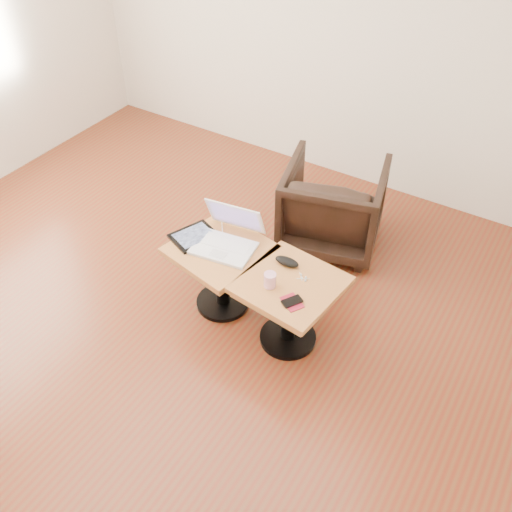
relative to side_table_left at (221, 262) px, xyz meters
The scene contains 11 objects.
room_shell 1.09m from the side_table_left, 117.23° to the right, with size 4.52×4.52×2.71m.
side_table_left is the anchor object (origin of this frame).
side_table_right 0.51m from the side_table_left, ahead, with size 0.59×0.59×0.48m.
laptop 0.18m from the side_table_left, 68.06° to the left, with size 0.41×0.40×0.24m.
tablet 0.23m from the side_table_left, behind, with size 0.30×0.33×0.02m.
charging_adapter 0.32m from the side_table_left, 122.72° to the left, with size 0.04×0.04×0.03m, color white.
glasses_case 0.45m from the side_table_left, 10.73° to the left, with size 0.15×0.07×0.05m, color black.
striped_cup 0.47m from the side_table_left, 16.45° to the right, with size 0.07×0.07×0.09m, color pink.
earbuds_tangle 0.57m from the side_table_left, ahead, with size 0.07×0.05×0.01m.
phone_on_sleeve 0.63m from the side_table_left, 16.36° to the right, with size 0.15×0.14×0.02m.
armchair 1.01m from the side_table_left, 72.72° to the left, with size 0.68×0.70×0.63m, color black.
Camera 1 is at (1.78, -1.71, 2.71)m, focal length 40.00 mm.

